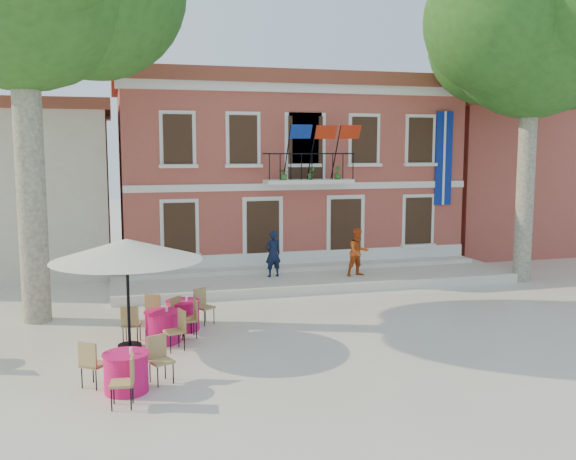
# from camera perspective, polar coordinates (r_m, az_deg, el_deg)

# --- Properties ---
(ground) EXTENTS (90.00, 90.00, 0.00)m
(ground) POSITION_cam_1_polar(r_m,az_deg,el_deg) (17.87, 0.89, -7.92)
(ground) COLOR beige
(ground) RESTS_ON ground
(main_building) EXTENTS (13.50, 9.59, 7.50)m
(main_building) POSITION_cam_1_polar(r_m,az_deg,el_deg) (27.43, -0.90, 5.37)
(main_building) COLOR #AA3D3D
(main_building) RESTS_ON ground
(neighbor_east) EXTENTS (9.40, 9.40, 6.40)m
(neighbor_east) POSITION_cam_1_polar(r_m,az_deg,el_deg) (33.40, 19.07, 4.34)
(neighbor_east) COLOR #AA3D3D
(neighbor_east) RESTS_ON ground
(terrace) EXTENTS (14.00, 3.40, 0.30)m
(terrace) POSITION_cam_1_polar(r_m,az_deg,el_deg) (22.50, 2.67, -4.37)
(terrace) COLOR silver
(terrace) RESTS_ON ground
(plane_tree_east) EXTENTS (5.91, 5.91, 11.61)m
(plane_tree_east) POSITION_cam_1_polar(r_m,az_deg,el_deg) (24.22, 20.91, 16.09)
(plane_tree_east) COLOR #A59E84
(plane_tree_east) RESTS_ON ground
(patio_umbrella) EXTENTS (3.50, 3.50, 2.60)m
(patio_umbrella) POSITION_cam_1_polar(r_m,az_deg,el_deg) (15.33, -14.15, -1.74)
(patio_umbrella) COLOR black
(patio_umbrella) RESTS_ON ground
(pedestrian_navy) EXTENTS (0.64, 0.49, 1.59)m
(pedestrian_navy) POSITION_cam_1_polar(r_m,az_deg,el_deg) (21.98, -1.35, -2.13)
(pedestrian_navy) COLOR black
(pedestrian_navy) RESTS_ON terrace
(pedestrian_orange) EXTENTS (0.91, 0.76, 1.66)m
(pedestrian_orange) POSITION_cam_1_polar(r_m,az_deg,el_deg) (22.26, 6.27, -1.96)
(pedestrian_orange) COLOR #D14E18
(pedestrian_orange) RESTS_ON terrace
(cafe_table_0) EXTENTS (1.79, 1.82, 0.95)m
(cafe_table_0) POSITION_cam_1_polar(r_m,az_deg,el_deg) (15.98, -11.08, -8.29)
(cafe_table_0) COLOR #E2155A
(cafe_table_0) RESTS_ON ground
(cafe_table_1) EXTENTS (1.86, 1.72, 0.95)m
(cafe_table_1) POSITION_cam_1_polar(r_m,az_deg,el_deg) (13.01, -14.20, -12.01)
(cafe_table_1) COLOR #E2155A
(cafe_table_1) RESTS_ON ground
(cafe_table_3) EXTENTS (1.87, 1.68, 0.95)m
(cafe_table_3) POSITION_cam_1_polar(r_m,az_deg,el_deg) (16.96, -9.32, -7.34)
(cafe_table_3) COLOR #E2155A
(cafe_table_3) RESTS_ON ground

